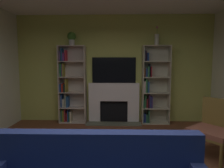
{
  "coord_description": "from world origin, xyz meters",
  "views": [
    {
      "loc": [
        0.11,
        -2.53,
        1.6
      ],
      "look_at": [
        0.0,
        1.17,
        1.21
      ],
      "focal_mm": 32.2,
      "sensor_mm": 36.0,
      "label": 1
    }
  ],
  "objects_px": {
    "bookshelf_right": "(152,86)",
    "potted_plant": "(72,38)",
    "bookshelf_left": "(70,87)",
    "tv": "(114,70)",
    "armchair": "(214,128)",
    "fireplace": "(114,102)",
    "vase_with_flowers": "(157,39)"
  },
  "relations": [
    {
      "from": "armchair",
      "to": "vase_with_flowers",
      "type": "bearing_deg",
      "value": 108.6
    },
    {
      "from": "fireplace",
      "to": "potted_plant",
      "type": "height_order",
      "value": "potted_plant"
    },
    {
      "from": "armchair",
      "to": "fireplace",
      "type": "bearing_deg",
      "value": 131.5
    },
    {
      "from": "bookshelf_right",
      "to": "bookshelf_left",
      "type": "bearing_deg",
      "value": 179.88
    },
    {
      "from": "bookshelf_right",
      "to": "potted_plant",
      "type": "relative_size",
      "value": 5.76
    },
    {
      "from": "bookshelf_right",
      "to": "armchair",
      "type": "xyz_separation_m",
      "value": [
        0.73,
        -1.96,
        -0.47
      ]
    },
    {
      "from": "fireplace",
      "to": "potted_plant",
      "type": "xyz_separation_m",
      "value": [
        -1.1,
        -0.05,
        1.7
      ]
    },
    {
      "from": "fireplace",
      "to": "tv",
      "type": "distance_m",
      "value": 0.86
    },
    {
      "from": "bookshelf_right",
      "to": "fireplace",
      "type": "bearing_deg",
      "value": 178.79
    },
    {
      "from": "tv",
      "to": "bookshelf_right",
      "type": "bearing_deg",
      "value": -5.01
    },
    {
      "from": "armchair",
      "to": "tv",
      "type": "bearing_deg",
      "value": 130.54
    },
    {
      "from": "tv",
      "to": "bookshelf_left",
      "type": "distance_m",
      "value": 1.27
    },
    {
      "from": "tv",
      "to": "bookshelf_left",
      "type": "xyz_separation_m",
      "value": [
        -1.19,
        -0.08,
        -0.45
      ]
    },
    {
      "from": "fireplace",
      "to": "vase_with_flowers",
      "type": "distance_m",
      "value": 2.0
    },
    {
      "from": "armchair",
      "to": "potted_plant",
      "type": "bearing_deg",
      "value": 145.97
    },
    {
      "from": "bookshelf_left",
      "to": "potted_plant",
      "type": "height_order",
      "value": "potted_plant"
    },
    {
      "from": "tv",
      "to": "armchair",
      "type": "bearing_deg",
      "value": -49.46
    },
    {
      "from": "fireplace",
      "to": "bookshelf_right",
      "type": "bearing_deg",
      "value": -1.21
    },
    {
      "from": "bookshelf_right",
      "to": "potted_plant",
      "type": "bearing_deg",
      "value": -179.17
    },
    {
      "from": "bookshelf_left",
      "to": "armchair",
      "type": "xyz_separation_m",
      "value": [
        2.94,
        -1.96,
        -0.46
      ]
    },
    {
      "from": "vase_with_flowers",
      "to": "armchair",
      "type": "height_order",
      "value": "vase_with_flowers"
    },
    {
      "from": "bookshelf_left",
      "to": "tv",
      "type": "bearing_deg",
      "value": 4.08
    },
    {
      "from": "vase_with_flowers",
      "to": "potted_plant",
      "type": "bearing_deg",
      "value": 179.97
    },
    {
      "from": "fireplace",
      "to": "armchair",
      "type": "relative_size",
      "value": 1.48
    },
    {
      "from": "vase_with_flowers",
      "to": "bookshelf_right",
      "type": "bearing_deg",
      "value": 159.34
    },
    {
      "from": "fireplace",
      "to": "tv",
      "type": "bearing_deg",
      "value": 90.0
    },
    {
      "from": "tv",
      "to": "fireplace",
      "type": "bearing_deg",
      "value": -90.0
    },
    {
      "from": "bookshelf_left",
      "to": "potted_plant",
      "type": "distance_m",
      "value": 1.3
    },
    {
      "from": "bookshelf_right",
      "to": "armchair",
      "type": "relative_size",
      "value": 2.09
    },
    {
      "from": "potted_plant",
      "to": "fireplace",
      "type": "bearing_deg",
      "value": 2.71
    },
    {
      "from": "tv",
      "to": "bookshelf_left",
      "type": "bearing_deg",
      "value": -175.92
    },
    {
      "from": "vase_with_flowers",
      "to": "fireplace",
      "type": "bearing_deg",
      "value": 177.23
    }
  ]
}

